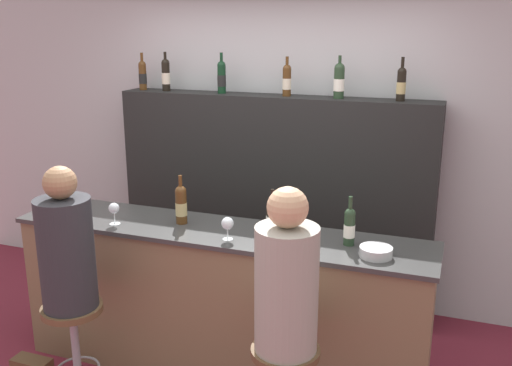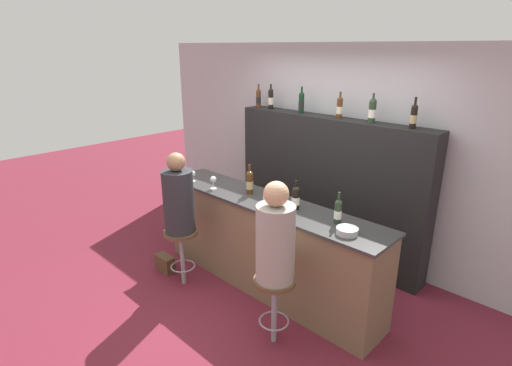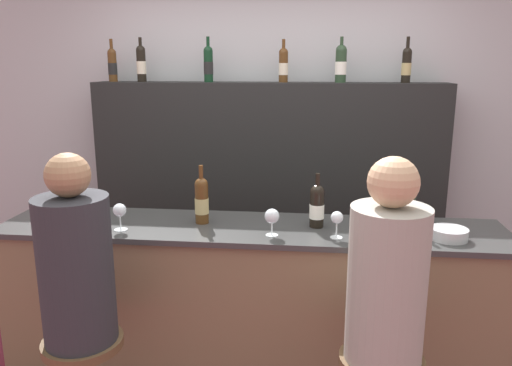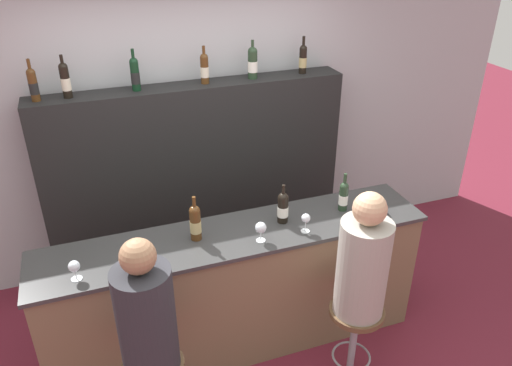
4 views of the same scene
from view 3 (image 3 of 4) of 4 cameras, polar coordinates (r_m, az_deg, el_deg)
wall_back at (r=3.97m, az=1.64°, el=4.86°), size 6.40×0.05×2.60m
bar_counter at (r=2.94m, az=-0.65°, el=-14.49°), size 2.77×0.55×1.03m
back_bar_cabinet at (r=3.84m, az=1.33°, el=-1.82°), size 2.59×0.28×1.76m
wine_bottle_counter_0 at (r=2.77m, az=-6.23°, el=-1.94°), size 0.08×0.08×0.33m
wine_bottle_counter_1 at (r=2.71m, az=6.98°, el=-2.57°), size 0.08×0.08×0.30m
wine_bottle_counter_2 at (r=2.76m, az=17.07°, el=-2.79°), size 0.07×0.07×0.30m
wine_bottle_backbar_0 at (r=3.98m, az=-16.09°, el=12.88°), size 0.07×0.07×0.31m
wine_bottle_backbar_1 at (r=3.90m, az=-12.98°, el=13.20°), size 0.07×0.07×0.32m
wine_bottle_backbar_2 at (r=3.77m, az=-5.46°, el=13.43°), size 0.07×0.07×0.32m
wine_bottle_backbar_3 at (r=3.70m, az=3.15°, el=13.35°), size 0.07×0.07×0.30m
wine_bottle_backbar_4 at (r=3.70m, az=9.68°, el=13.33°), size 0.08×0.08×0.32m
wine_bottle_backbar_5 at (r=3.75m, az=16.83°, el=12.84°), size 0.07×0.07×0.32m
wine_glass_0 at (r=2.90m, az=-22.29°, el=-3.04°), size 0.07×0.07×0.13m
wine_glass_1 at (r=2.74m, az=-15.31°, el=-3.14°), size 0.07×0.07×0.15m
wine_glass_2 at (r=2.56m, az=1.84°, el=-3.89°), size 0.08×0.08×0.14m
wine_glass_3 at (r=2.56m, az=9.23°, el=-4.06°), size 0.06×0.06×0.14m
metal_bowl at (r=2.71m, az=21.18°, el=-5.42°), size 0.19×0.19×0.06m
bar_stool_left at (r=2.63m, az=-18.97°, el=-19.16°), size 0.37×0.37×0.65m
guest_seated_left at (r=2.39m, az=-19.93°, el=-8.50°), size 0.33×0.33×0.88m
guest_seated_right at (r=2.18m, az=14.77°, el=-10.05°), size 0.33×0.33×0.89m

